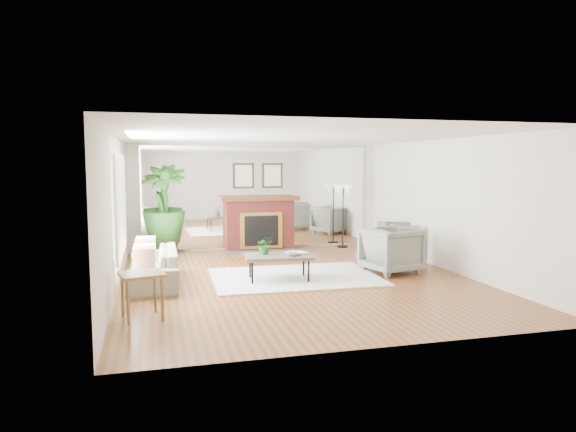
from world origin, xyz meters
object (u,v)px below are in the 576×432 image
object	(u,v)px
fireplace	(260,222)
potted_ficus	(164,207)
armchair_front	(392,250)
side_table	(142,280)
armchair_back	(398,241)
floor_lamp	(343,194)
coffee_table	(279,257)
sofa	(153,266)

from	to	relation	value
fireplace	potted_ficus	distance (m)	2.26
armchair_front	side_table	xyz separation A→B (m)	(-4.45, -1.80, 0.09)
armchair_back	floor_lamp	xyz separation A→B (m)	(-0.57, 1.80, 0.90)
armchair_front	side_table	bearing A→B (deg)	99.58
fireplace	side_table	xyz separation A→B (m)	(-2.58, -4.97, -0.15)
floor_lamp	potted_ficus	bearing A→B (deg)	-178.82
coffee_table	potted_ficus	size ratio (longest dim) A/B	0.60
sofa	side_table	world-z (taller)	side_table
fireplace	potted_ficus	bearing A→B (deg)	-173.64
armchair_front	floor_lamp	distance (m)	3.14
armchair_front	floor_lamp	size ratio (longest dim) A/B	0.61
coffee_table	potted_ficus	xyz separation A→B (m)	(-1.87, 3.08, 0.65)
armchair_back	side_table	distance (m)	6.00
side_table	floor_lamp	world-z (taller)	floor_lamp
armchair_back	side_table	bearing A→B (deg)	144.94
armchair_front	potted_ficus	world-z (taller)	potted_ficus
fireplace	sofa	bearing A→B (deg)	-129.42
sofa	floor_lamp	bearing A→B (deg)	122.79
fireplace	floor_lamp	world-z (taller)	fireplace
armchair_front	potted_ficus	xyz separation A→B (m)	(-4.07, 2.92, 0.65)
potted_ficus	floor_lamp	xyz separation A→B (m)	(4.24, 0.09, 0.22)
sofa	armchair_front	world-z (taller)	armchair_front
coffee_table	side_table	xyz separation A→B (m)	(-2.24, -1.64, 0.09)
coffee_table	armchair_back	distance (m)	3.24
fireplace	side_table	distance (m)	5.60
armchair_front	floor_lamp	xyz separation A→B (m)	(0.17, 3.01, 0.87)
coffee_table	side_table	distance (m)	2.78
coffee_table	floor_lamp	distance (m)	4.05
armchair_back	armchair_front	bearing A→B (deg)	173.53
sofa	potted_ficus	xyz separation A→B (m)	(0.24, 2.73, 0.78)
potted_ficus	fireplace	bearing A→B (deg)	6.36
armchair_back	potted_ficus	xyz separation A→B (m)	(-4.81, 1.71, 0.68)
side_table	floor_lamp	xyz separation A→B (m)	(4.62, 4.81, 0.78)
side_table	potted_ficus	world-z (taller)	potted_ficus
armchair_back	floor_lamp	world-z (taller)	floor_lamp
sofa	armchair_back	world-z (taller)	armchair_back
side_table	potted_ficus	xyz separation A→B (m)	(0.38, 4.72, 0.56)
sofa	floor_lamp	world-z (taller)	floor_lamp
sofa	floor_lamp	size ratio (longest dim) A/B	1.35
armchair_front	floor_lamp	bearing A→B (deg)	-15.66
coffee_table	sofa	xyz separation A→B (m)	(-2.11, 0.35, -0.12)
sofa	floor_lamp	xyz separation A→B (m)	(4.48, 2.82, 1.00)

